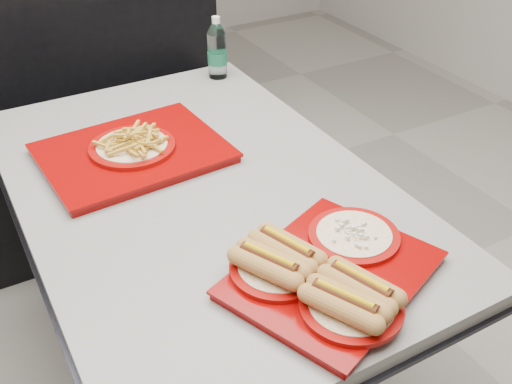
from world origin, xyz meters
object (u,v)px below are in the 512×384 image
booth_bench (96,128)px  tray_near (327,271)px  diner_table (202,232)px  tray_far (133,149)px  water_bottle (217,51)px

booth_bench → tray_near: size_ratio=2.60×
diner_table → tray_far: (-0.11, 0.21, 0.19)m
tray_near → water_bottle: (0.28, 1.08, 0.06)m
booth_bench → tray_far: bearing=-96.9°
diner_table → tray_far: 0.31m
diner_table → water_bottle: bearing=59.5°
booth_bench → tray_far: size_ratio=2.61×
diner_table → tray_near: tray_near is taller
water_bottle → tray_far: bearing=-139.8°
tray_far → water_bottle: 0.61m
tray_far → booth_bench: bearing=83.1°
booth_bench → tray_near: booth_bench is taller
booth_bench → tray_far: booth_bench is taller
tray_far → water_bottle: size_ratio=2.37×
tray_far → water_bottle: water_bottle is taller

